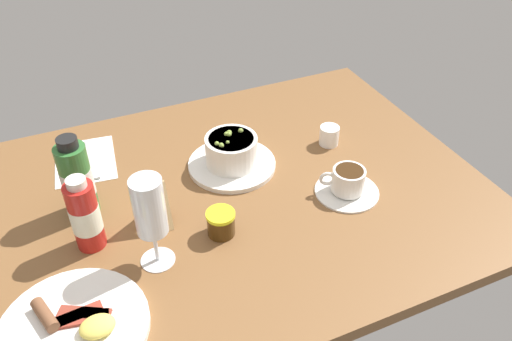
# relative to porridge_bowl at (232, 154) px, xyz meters

# --- Properties ---
(ground_plane) EXTENTS (1.10, 0.84, 0.03)m
(ground_plane) POSITION_rel_porridge_bowl_xyz_m (0.02, 0.09, -0.05)
(ground_plane) COLOR brown
(porridge_bowl) EXTENTS (0.21, 0.21, 0.09)m
(porridge_bowl) POSITION_rel_porridge_bowl_xyz_m (0.00, 0.00, 0.00)
(porridge_bowl) COLOR white
(porridge_bowl) RESTS_ON ground_plane
(cutlery_setting) EXTENTS (0.16, 0.20, 0.01)m
(cutlery_setting) POSITION_rel_porridge_bowl_xyz_m (0.32, -0.16, -0.04)
(cutlery_setting) COLOR white
(cutlery_setting) RESTS_ON ground_plane
(coffee_cup) EXTENTS (0.14, 0.14, 0.06)m
(coffee_cup) POSITION_rel_porridge_bowl_xyz_m (-0.20, 0.19, -0.01)
(coffee_cup) COLOR white
(coffee_cup) RESTS_ON ground_plane
(creamer_jug) EXTENTS (0.05, 0.06, 0.05)m
(creamer_jug) POSITION_rel_porridge_bowl_xyz_m (-0.26, 0.01, -0.01)
(creamer_jug) COLOR white
(creamer_jug) RESTS_ON ground_plane
(wine_glass) EXTENTS (0.07, 0.07, 0.20)m
(wine_glass) POSITION_rel_porridge_bowl_xyz_m (0.24, 0.22, 0.09)
(wine_glass) COLOR white
(wine_glass) RESTS_ON ground_plane
(jam_jar) EXTENTS (0.06, 0.06, 0.05)m
(jam_jar) POSITION_rel_porridge_bowl_xyz_m (0.10, 0.20, -0.01)
(jam_jar) COLOR #452B0E
(jam_jar) RESTS_ON ground_plane
(sauce_bottle_green) EXTENTS (0.06, 0.06, 0.19)m
(sauce_bottle_green) POSITION_rel_porridge_bowl_xyz_m (0.35, 0.02, 0.05)
(sauce_bottle_green) COLOR #337233
(sauce_bottle_green) RESTS_ON ground_plane
(sauce_bottle_red) EXTENTS (0.06, 0.06, 0.17)m
(sauce_bottle_red) POSITION_rel_porridge_bowl_xyz_m (0.35, 0.12, 0.04)
(sauce_bottle_red) COLOR #B21E19
(sauce_bottle_red) RESTS_ON ground_plane
(breakfast_plate) EXTENTS (0.26, 0.26, 0.04)m
(breakfast_plate) POSITION_rel_porridge_bowl_xyz_m (0.41, 0.32, -0.03)
(breakfast_plate) COLOR white
(breakfast_plate) RESTS_ON ground_plane
(menu_card) EXTENTS (0.05, 0.07, 0.10)m
(menu_card) POSITION_rel_porridge_bowl_xyz_m (0.21, 0.11, 0.01)
(menu_card) COLOR #D8B378
(menu_card) RESTS_ON ground_plane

